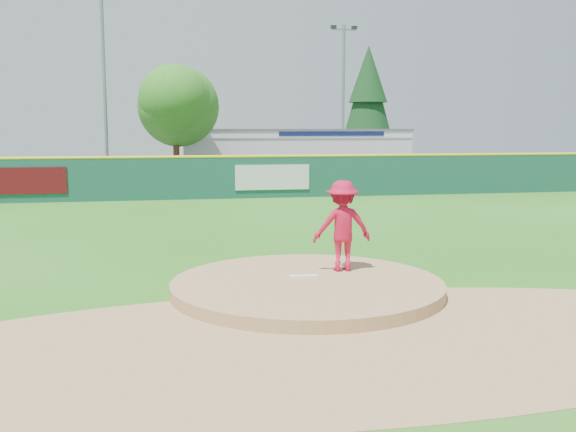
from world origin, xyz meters
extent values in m
plane|color=#286B19|center=(0.00, 0.00, 0.00)|extent=(120.00, 120.00, 0.00)
cylinder|color=#9E774C|center=(0.00, 0.00, 0.00)|extent=(5.50, 5.50, 0.50)
cube|color=white|center=(0.00, 0.30, 0.27)|extent=(0.60, 0.15, 0.04)
cylinder|color=#9E774C|center=(0.00, -3.00, 0.01)|extent=(15.40, 15.40, 0.01)
cube|color=#38383A|center=(0.00, 27.00, 0.01)|extent=(44.00, 16.00, 0.02)
imported|color=#B90F31|center=(0.95, 0.78, 1.23)|extent=(1.28, 0.75, 1.95)
imported|color=white|center=(-4.49, 23.28, 0.72)|extent=(5.43, 3.34, 1.40)
cube|color=silver|center=(6.00, 32.00, 1.60)|extent=(15.00, 8.00, 3.20)
cube|color=white|center=(6.00, 27.98, 3.00)|extent=(15.00, 0.06, 0.55)
cube|color=#0F194C|center=(8.00, 27.94, 3.00)|extent=(7.00, 0.03, 0.28)
cube|color=#59595B|center=(6.00, 32.00, 3.25)|extent=(15.20, 8.20, 0.12)
cube|color=#540C10|center=(-8.86, 17.92, 1.00)|extent=(3.60, 0.04, 1.20)
cube|color=silver|center=(2.37, 17.92, 1.00)|extent=(3.60, 0.04, 1.20)
cube|color=#15463A|center=(0.00, 18.00, 1.00)|extent=(40.00, 0.10, 2.00)
cylinder|color=yellow|center=(0.00, 18.00, 2.00)|extent=(40.00, 0.14, 0.14)
cylinder|color=#382314|center=(-2.00, 25.00, 1.30)|extent=(0.36, 0.36, 2.60)
sphere|color=#387F23|center=(-2.00, 25.00, 4.56)|extent=(5.60, 5.60, 5.60)
cylinder|color=#382314|center=(13.00, 36.00, 0.80)|extent=(0.40, 0.40, 1.60)
cone|color=#113A16|center=(13.00, 36.00, 5.55)|extent=(4.40, 4.40, 7.90)
cylinder|color=gray|center=(-6.00, 27.00, 5.50)|extent=(0.20, 0.20, 11.00)
cylinder|color=gray|center=(9.00, 29.00, 5.00)|extent=(0.20, 0.20, 10.00)
cube|color=gray|center=(9.00, 29.00, 9.70)|extent=(1.60, 0.10, 0.10)
cube|color=black|center=(8.30, 29.00, 9.85)|extent=(0.35, 0.25, 0.20)
cube|color=black|center=(9.70, 29.00, 9.85)|extent=(0.35, 0.25, 0.20)
camera|label=1|loc=(-2.81, -12.35, 3.28)|focal=40.00mm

